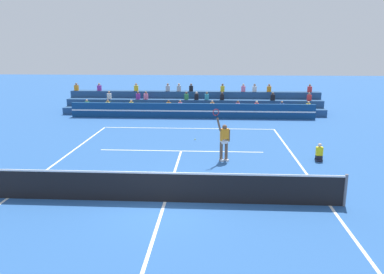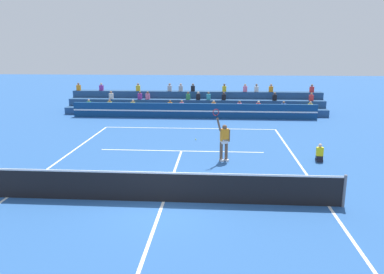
% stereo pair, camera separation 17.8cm
% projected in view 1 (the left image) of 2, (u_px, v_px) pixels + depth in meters
% --- Properties ---
extents(ground_plane, '(120.00, 120.00, 0.00)m').
position_uv_depth(ground_plane, '(165.00, 202.00, 12.69)').
color(ground_plane, '#285699').
extents(court_lines, '(11.10, 23.90, 0.01)m').
position_uv_depth(court_lines, '(165.00, 202.00, 12.69)').
color(court_lines, white).
rests_on(court_lines, ground).
extents(tennis_net, '(12.00, 0.10, 1.10)m').
position_uv_depth(tennis_net, '(165.00, 187.00, 12.56)').
color(tennis_net, slate).
rests_on(tennis_net, ground).
extents(sponsor_banner_wall, '(18.00, 0.26, 1.10)m').
position_uv_depth(sponsor_banner_wall, '(192.00, 111.00, 27.63)').
color(sponsor_banner_wall, navy).
rests_on(sponsor_banner_wall, ground).
extents(bleacher_stand, '(20.21, 2.85, 2.28)m').
position_uv_depth(bleacher_stand, '(194.00, 104.00, 30.06)').
color(bleacher_stand, navy).
rests_on(bleacher_stand, ground).
extents(ball_kid_courtside, '(0.30, 0.36, 0.84)m').
position_uv_depth(ball_kid_courtside, '(319.00, 154.00, 17.18)').
color(ball_kid_courtside, black).
rests_on(ball_kid_courtside, ground).
extents(tennis_player, '(0.83, 0.49, 2.50)m').
position_uv_depth(tennis_player, '(224.00, 140.00, 17.05)').
color(tennis_player, brown).
rests_on(tennis_player, ground).
extents(tennis_ball, '(0.07, 0.07, 0.07)m').
position_uv_depth(tennis_ball, '(195.00, 139.00, 21.18)').
color(tennis_ball, '#C6DB33').
rests_on(tennis_ball, ground).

